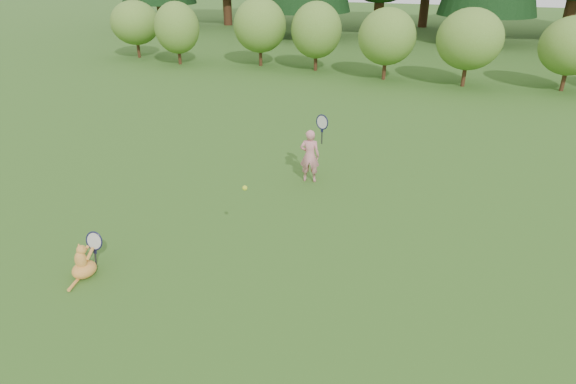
% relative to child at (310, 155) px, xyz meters
% --- Properties ---
extents(ground, '(100.00, 100.00, 0.00)m').
position_rel_child_xyz_m(ground, '(0.05, -2.83, -0.58)').
color(ground, '#224E16').
rests_on(ground, ground).
extents(shrub_row, '(28.00, 3.00, 2.80)m').
position_rel_child_xyz_m(shrub_row, '(0.05, 10.17, 0.82)').
color(shrub_row, '#567725').
rests_on(shrub_row, ground).
extents(child, '(0.63, 0.35, 1.66)m').
position_rel_child_xyz_m(child, '(0.00, 0.00, 0.00)').
color(child, '#CF7C81').
rests_on(child, ground).
extents(cat, '(0.43, 0.71, 0.71)m').
position_rel_child_xyz_m(cat, '(-2.07, -4.27, -0.31)').
color(cat, '#C27925').
rests_on(cat, ground).
extents(tennis_ball, '(0.07, 0.07, 0.07)m').
position_rel_child_xyz_m(tennis_ball, '(-0.03, -3.10, 0.63)').
color(tennis_ball, '#91C316').
rests_on(tennis_ball, ground).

